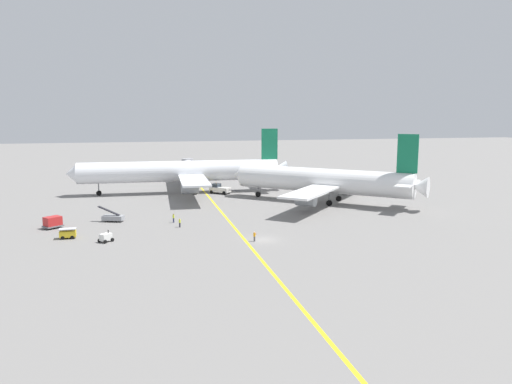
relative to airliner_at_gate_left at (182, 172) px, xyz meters
The scene contains 13 objects.
ground_plane 53.52m from the airliner_at_gate_left, 80.84° to the right, with size 600.00×600.00×0.00m, color slate.
taxiway_stripe 43.27m from the airliner_at_gate_left, 82.60° to the right, with size 0.50×120.00×0.01m, color yellow.
airliner_at_gate_left is the anchor object (origin of this frame).
airliner_being_pushed 38.05m from the airliner_at_gate_left, 35.73° to the right, with size 39.63×37.79×16.41m.
pushback_tug 10.88m from the airliner_at_gate_left, 18.95° to the right, with size 7.31×6.59×2.87m.
gse_baggage_cart_near_cluster 50.00m from the airliner_at_gate_left, 117.75° to the right, with size 2.75×1.63×1.71m.
gse_belt_loader_portside 36.39m from the airliner_at_gate_left, 117.00° to the right, with size 5.05×3.06×3.02m.
gse_container_dolly_flat 44.65m from the airliner_at_gate_left, 127.10° to the right, with size 3.87×3.71×2.15m.
gse_gpu_cart_small 51.04m from the airliner_at_gate_left, 109.37° to the right, with size 2.62×2.61×1.90m.
ground_crew_wing_walker_right 36.44m from the airliner_at_gate_left, 97.97° to the right, with size 0.36×0.48×1.74m.
ground_crew_marshaller_foreground 53.87m from the airliner_at_gate_left, 82.71° to the right, with size 0.48×0.36×1.63m.
ground_crew_ramp_agent_by_cones 40.60m from the airliner_at_gate_left, 95.99° to the right, with size 0.36×0.36×1.67m.
jet_bridge 27.89m from the airliner_at_gate_left, 80.99° to the left, with size 4.74×17.67×6.07m.
Camera 1 is at (-20.01, -77.37, 20.68)m, focal length 34.73 mm.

